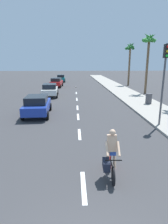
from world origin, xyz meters
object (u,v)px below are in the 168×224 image
at_px(parked_car_blue, 37,105).
at_px(palm_tree_distant, 130,51).
at_px(parked_car_white, 50,90).
at_px(trash_bin_far, 149,99).
at_px(parked_car_red, 56,82).
at_px(traffic_signal, 164,71).
at_px(parked_car_teal, 61,78).
at_px(palm_tree_far, 149,44).
at_px(cyclist, 110,156).

relative_size(parked_car_blue, palm_tree_distant, 0.56).
height_order(parked_car_white, trash_bin_far, parked_car_white).
xyz_separation_m(parked_car_red, traffic_signal, (8.62, -21.73, 2.77)).
distance_m(parked_car_red, traffic_signal, 23.54).
distance_m(parked_car_teal, palm_tree_far, 21.78).
xyz_separation_m(cyclist, trash_bin_far, (6.04, 12.11, -0.18)).
xyz_separation_m(palm_tree_far, traffic_signal, (-4.04, -13.71, -2.73)).
bearing_deg(parked_car_teal, cyclist, -85.07).
xyz_separation_m(parked_car_white, palm_tree_distant, (12.97, 11.23, 5.24)).
distance_m(traffic_signal, trash_bin_far, 7.38).
relative_size(cyclist, trash_bin_far, 1.79).
height_order(parked_car_teal, traffic_signal, traffic_signal).
xyz_separation_m(parked_car_white, parked_car_teal, (0.15, 18.51, -0.00)).
height_order(palm_tree_far, palm_tree_distant, palm_tree_far).
relative_size(palm_tree_far, trash_bin_far, 7.78).
bearing_deg(parked_car_blue, palm_tree_far, 37.19).
xyz_separation_m(parked_car_red, trash_bin_far, (10.37, -15.20, -0.19)).
bearing_deg(parked_car_white, parked_car_red, 87.31).
xyz_separation_m(parked_car_teal, palm_tree_distant, (12.83, -7.28, 5.24)).
height_order(parked_car_blue, traffic_signal, traffic_signal).
bearing_deg(cyclist, parked_car_blue, -61.40).
bearing_deg(trash_bin_far, parked_car_blue, -162.54).
bearing_deg(parked_car_white, parked_car_blue, -92.44).
bearing_deg(cyclist, parked_car_white, -73.26).
bearing_deg(cyclist, trash_bin_far, -113.37).
xyz_separation_m(cyclist, parked_car_red, (-4.33, 27.32, 0.01)).
bearing_deg(palm_tree_distant, trash_bin_far, -98.85).
height_order(parked_car_white, parked_car_teal, same).
xyz_separation_m(parked_car_blue, palm_tree_distant, (12.90, 20.13, 5.24)).
height_order(parked_car_red, trash_bin_far, parked_car_red).
height_order(parked_car_red, traffic_signal, traffic_signal).
distance_m(parked_car_red, palm_tree_distant, 14.12).
height_order(parked_car_blue, trash_bin_far, parked_car_blue).
bearing_deg(palm_tree_distant, parked_car_white, -139.11).
distance_m(parked_car_white, parked_car_teal, 18.51).
bearing_deg(palm_tree_far, cyclist, -113.33).
bearing_deg(trash_bin_far, parked_car_white, 151.29).
bearing_deg(parked_car_teal, traffic_signal, -76.23).
bearing_deg(parked_car_white, palm_tree_far, 3.97).
distance_m(parked_car_blue, palm_tree_distant, 24.48).
height_order(parked_car_white, palm_tree_distant, palm_tree_distant).
relative_size(cyclist, parked_car_red, 0.43).
relative_size(parked_car_red, palm_tree_far, 0.54).
bearing_deg(trash_bin_far, parked_car_red, 124.31).
bearing_deg(palm_tree_far, parked_car_red, 147.62).
bearing_deg(parked_car_blue, parked_car_red, 87.83).
height_order(parked_car_teal, palm_tree_distant, palm_tree_distant).
relative_size(parked_car_white, parked_car_red, 1.02).
distance_m(parked_car_white, trash_bin_far, 11.79).
xyz_separation_m(parked_car_white, parked_car_red, (-0.03, 9.54, -0.00)).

